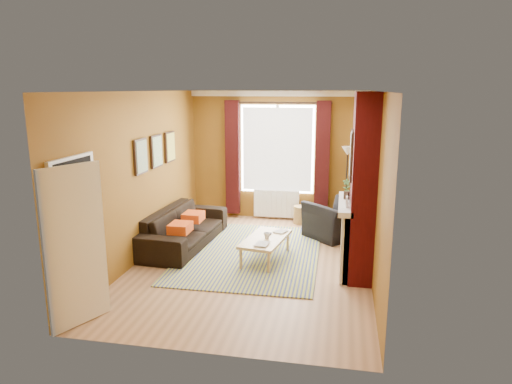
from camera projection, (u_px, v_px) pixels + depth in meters
The scene contains 12 objects.
ground at pixel (253, 262), 7.64m from camera, with size 5.50×5.50×0.00m, color #956944.
room_walls at pixel (294, 179), 7.48m from camera, with size 3.82×5.54×2.83m.
striped_rug at pixel (251, 253), 8.04m from camera, with size 2.41×3.31×0.02m.
sofa at pixel (184, 227), 8.41m from camera, with size 2.33×0.91×0.68m, color black.
armchair at pixel (338, 220), 8.85m from camera, with size 1.10×0.96×0.71m, color black.
coffee_table at pixel (266, 240), 7.67m from camera, with size 0.77×1.26×0.39m.
wicker_stool at pixel (301, 215), 9.80m from camera, with size 0.32×0.32×0.38m.
floor_lamp at pixel (347, 164), 9.37m from camera, with size 0.26×0.26×1.69m.
book_a at pixel (256, 243), 7.33m from camera, with size 0.20×0.27×0.03m, color #999999.
book_b at pixel (276, 230), 8.02m from camera, with size 0.19×0.25×0.02m, color #999999.
mug at pixel (267, 236), 7.60m from camera, with size 0.11×0.11×0.10m, color #999999.
tv_remote at pixel (269, 234), 7.80m from camera, with size 0.08×0.17×0.02m.
Camera 1 is at (1.40, -7.06, 2.84)m, focal length 32.00 mm.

